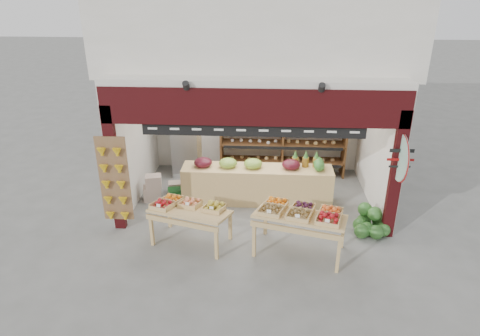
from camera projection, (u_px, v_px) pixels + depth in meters
name	position (u px, v px, depth m)	size (l,w,h in m)	color
ground	(253.00, 206.00, 9.83)	(60.00, 60.00, 0.00)	slate
shop_structure	(257.00, 20.00, 9.71)	(6.36, 5.12, 5.40)	white
banana_board	(114.00, 182.00, 8.45)	(0.60, 0.15, 1.80)	brown
gift_sign	(400.00, 158.00, 7.93)	(0.04, 0.93, 0.92)	#A1CBB6
back_shelving	(283.00, 129.00, 10.98)	(3.25, 0.53, 1.98)	brown
refrigerator	(186.00, 137.00, 11.17)	(0.78, 0.78, 2.01)	silver
cardboard_stack	(163.00, 190.00, 10.09)	(1.01, 0.78, 0.63)	beige
mid_counter	(256.00, 183.00, 9.86)	(3.43, 0.68, 1.08)	tan
display_table_left	(187.00, 208.00, 8.29)	(1.65, 1.20, 0.96)	tan
display_table_right	(301.00, 214.00, 7.86)	(1.84, 1.32, 1.05)	tan
watermelon_pile	(371.00, 224.00, 8.75)	(0.80, 0.74, 0.57)	#1E501A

